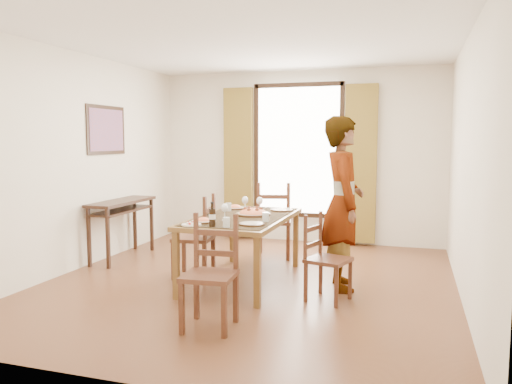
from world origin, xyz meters
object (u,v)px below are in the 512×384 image
(console_table, at_px, (122,209))
(man, at_px, (343,203))
(dining_table, at_px, (243,222))
(pasta_platter, at_px, (253,211))

(console_table, distance_m, man, 3.11)
(console_table, bearing_deg, dining_table, -16.21)
(dining_table, relative_size, man, 0.95)
(dining_table, xyz_separation_m, man, (1.12, 0.08, 0.24))
(dining_table, bearing_deg, console_table, 163.79)
(pasta_platter, bearing_deg, dining_table, -134.75)
(pasta_platter, bearing_deg, console_table, 166.94)
(man, xyz_separation_m, pasta_platter, (-1.03, 0.02, -0.13))
(man, relative_size, pasta_platter, 4.68)
(console_table, xyz_separation_m, dining_table, (1.94, -0.56, 0.01))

